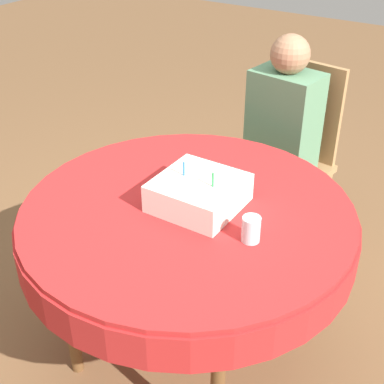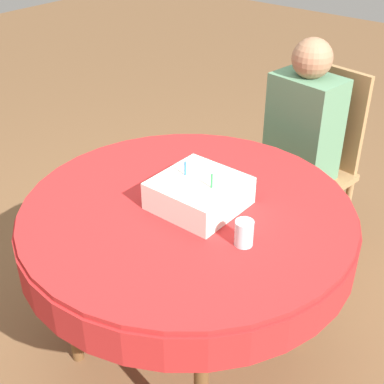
% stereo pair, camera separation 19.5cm
% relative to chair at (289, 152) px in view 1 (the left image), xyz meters
% --- Properties ---
extents(ground_plane, '(12.00, 12.00, 0.00)m').
position_rel_chair_xyz_m(ground_plane, '(0.02, -1.03, -0.53)').
color(ground_plane, brown).
extents(dining_table, '(1.27, 1.27, 0.76)m').
position_rel_chair_xyz_m(dining_table, '(0.02, -1.03, 0.14)').
color(dining_table, '#B22323').
rests_on(dining_table, ground_plane).
extents(chair, '(0.51, 0.51, 1.00)m').
position_rel_chair_xyz_m(chair, '(0.00, 0.00, 0.00)').
color(chair, '#A37A4C').
rests_on(chair, ground_plane).
extents(person, '(0.36, 0.35, 1.18)m').
position_rel_chair_xyz_m(person, '(-0.02, -0.11, 0.18)').
color(person, '#9E7051').
rests_on(person, ground_plane).
extents(birthday_cake, '(0.30, 0.30, 0.16)m').
position_rel_chair_xyz_m(birthday_cake, '(0.05, -0.99, 0.28)').
color(birthday_cake, white).
rests_on(birthday_cake, dining_table).
extents(drinking_glass, '(0.06, 0.06, 0.09)m').
position_rel_chair_xyz_m(drinking_glass, '(0.31, -1.08, 0.28)').
color(drinking_glass, silver).
rests_on(drinking_glass, dining_table).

